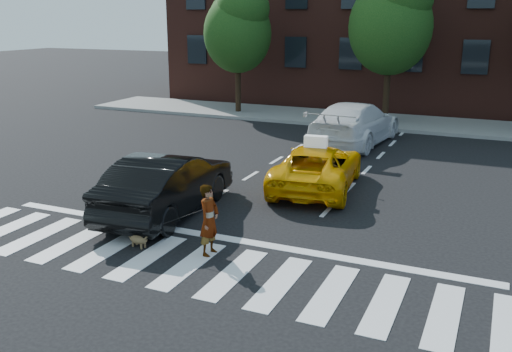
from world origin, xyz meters
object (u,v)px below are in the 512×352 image
Objects in this scene: woman at (209,220)px; dog at (137,238)px; black_sedan at (167,184)px; white_suv at (355,123)px; tree_left at (238,25)px; tree_mid at (392,16)px; taxi at (317,167)px.

woman is 2.50× the size of dog.
black_sedan is 0.84× the size of white_suv.
tree_left reaches higher than woman.
tree_left is 9.23m from white_suv.
dog is at bearing 86.34° from white_suv.
tree_left is 4.20× the size of woman.
black_sedan is at bearing 81.49° from white_suv.
white_suv is 9.27× the size of dog.
tree_mid is 4.59× the size of woman.
tree_left is at bearing -75.83° from black_sedan.
woman is (-0.41, -16.32, -4.08)m from tree_mid.
taxi is at bearing -132.27° from black_sedan.
tree_mid reaches higher than black_sedan.
tree_mid reaches higher than woman.
tree_left is 17.97m from dog.
black_sedan is 7.75× the size of dog.
taxi is 0.81× the size of white_suv.
tree_left is 7.51m from tree_mid.
white_suv is 11.80m from woman.
taxi is 6.23m from dog.
woman reaches higher than dog.
black_sedan is 10.19m from white_suv.
taxi is (0.19, -10.81, -4.21)m from tree_mid.
tree_left reaches higher than black_sedan.
tree_mid is 17.36m from dog.
taxi is 6.32m from white_suv.
white_suv is 3.70× the size of woman.
tree_mid is 11.60m from taxi.
tree_mid is 15.23m from black_sedan.
tree_mid is at bearing 93.94° from dog.
taxi is at bearing -54.57° from tree_left.
taxi is 0.97× the size of black_sedan.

